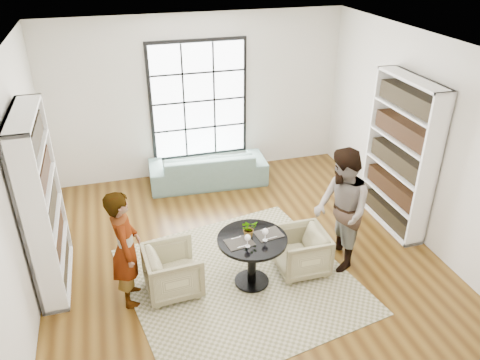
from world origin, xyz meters
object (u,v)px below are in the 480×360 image
object	(u,v)px
armchair_left	(173,271)
person_right	(341,210)
pedestal_table	(252,251)
wine_glass_left	(248,238)
wine_glass_right	(265,232)
armchair_right	(301,251)
flower_centerpiece	(249,228)
person_left	(126,249)
sofa	(208,167)

from	to	relation	value
armchair_left	person_right	xyz separation A→B (m)	(2.31, -0.06, 0.56)
pedestal_table	wine_glass_left	xyz separation A→B (m)	(-0.11, -0.15, 0.33)
wine_glass_right	wine_glass_left	bearing A→B (deg)	-166.64
person_right	wine_glass_right	size ratio (longest dim) A/B	9.77
pedestal_table	person_right	xyz separation A→B (m)	(1.28, 0.08, 0.35)
armchair_left	person_right	size ratio (longest dim) A/B	0.40
armchair_right	person_right	distance (m)	0.79
pedestal_table	flower_centerpiece	size ratio (longest dim) A/B	3.90
pedestal_table	flower_centerpiece	bearing A→B (deg)	113.05
pedestal_table	wine_glass_left	size ratio (longest dim) A/B	5.16
armchair_left	person_left	world-z (taller)	person_left
armchair_left	person_left	size ratio (longest dim) A/B	0.45
person_right	wine_glass_left	bearing A→B (deg)	-73.84
person_left	person_right	world-z (taller)	person_right
wine_glass_left	wine_glass_right	world-z (taller)	wine_glass_right
armchair_left	wine_glass_left	size ratio (longest dim) A/B	4.01
armchair_right	person_right	world-z (taller)	person_right
sofa	flower_centerpiece	distance (m)	2.94
person_left	person_right	distance (m)	2.86
pedestal_table	sofa	bearing A→B (deg)	88.77
wine_glass_right	person_right	bearing A→B (deg)	8.36
pedestal_table	flower_centerpiece	world-z (taller)	flower_centerpiece
armchair_right	flower_centerpiece	world-z (taller)	flower_centerpiece
sofa	person_left	distance (m)	3.30
armchair_left	wine_glass_right	bearing A→B (deg)	-104.86
sofa	flower_centerpiece	bearing A→B (deg)	91.64
wine_glass_right	flower_centerpiece	world-z (taller)	flower_centerpiece
armchair_left	flower_centerpiece	size ratio (longest dim) A/B	3.03
armchair_left	armchair_right	distance (m)	1.76
person_left	flower_centerpiece	xyz separation A→B (m)	(1.55, -0.08, 0.05)
armchair_left	flower_centerpiece	world-z (taller)	flower_centerpiece
armchair_left	person_left	bearing A→B (deg)	86.17
pedestal_table	wine_glass_left	world-z (taller)	wine_glass_left
pedestal_table	armchair_left	xyz separation A→B (m)	(-1.03, 0.14, -0.21)
wine_glass_right	flower_centerpiece	distance (m)	0.23
armchair_left	armchair_right	size ratio (longest dim) A/B	1.03
flower_centerpiece	pedestal_table	bearing A→B (deg)	-66.95
pedestal_table	armchair_left	distance (m)	1.06
person_left	flower_centerpiece	size ratio (longest dim) A/B	6.78
pedestal_table	sofa	distance (m)	2.96
wine_glass_left	flower_centerpiece	distance (m)	0.23
pedestal_table	wine_glass_right	bearing A→B (deg)	-32.12
armchair_left	sofa	bearing A→B (deg)	-25.02
sofa	armchair_right	distance (m)	2.95
pedestal_table	wine_glass_left	bearing A→B (deg)	-126.07
pedestal_table	sofa	xyz separation A→B (m)	(0.06, 2.96, -0.21)
armchair_right	person_left	distance (m)	2.36
pedestal_table	armchair_right	bearing A→B (deg)	6.05
person_right	flower_centerpiece	world-z (taller)	person_right
armchair_right	person_left	bearing A→B (deg)	-90.71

